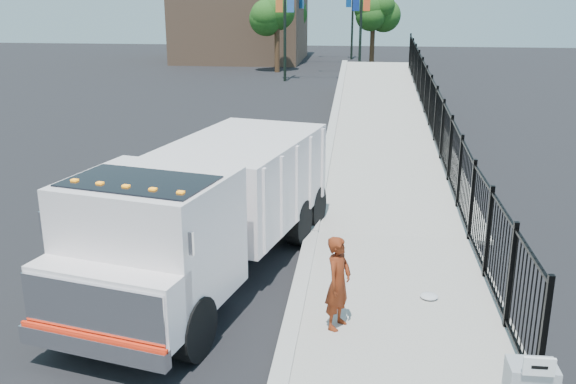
# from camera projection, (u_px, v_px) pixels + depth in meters

# --- Properties ---
(ground) EXTENTS (120.00, 120.00, 0.00)m
(ground) POSITION_uv_depth(u_px,v_px,m) (294.00, 321.00, 11.11)
(ground) COLOR black
(ground) RESTS_ON ground
(curb) EXTENTS (0.30, 12.00, 0.16)m
(curb) POSITION_uv_depth(u_px,v_px,m) (279.00, 384.00, 9.19)
(curb) COLOR #ADAAA3
(curb) RESTS_ON ground
(ramp) EXTENTS (3.95, 24.06, 3.19)m
(ramp) POSITION_uv_depth(u_px,v_px,m) (387.00, 132.00, 26.05)
(ramp) COLOR #9E998E
(ramp) RESTS_ON ground
(iron_fence) EXTENTS (0.10, 28.00, 1.80)m
(iron_fence) POSITION_uv_depth(u_px,v_px,m) (435.00, 132.00, 21.83)
(iron_fence) COLOR black
(iron_fence) RESTS_ON ground
(truck) EXTENTS (4.18, 8.17, 2.68)m
(truck) POSITION_uv_depth(u_px,v_px,m) (206.00, 207.00, 12.30)
(truck) COLOR black
(truck) RESTS_ON ground
(worker) EXTENTS (0.59, 0.69, 1.59)m
(worker) POSITION_uv_depth(u_px,v_px,m) (338.00, 283.00, 10.45)
(worker) COLOR maroon
(worker) RESTS_ON sidewalk
(arrow_sign) EXTENTS (0.35, 0.04, 0.22)m
(arrow_sign) POSITION_uv_depth(u_px,v_px,m) (539.00, 367.00, 7.10)
(arrow_sign) COLOR white
(arrow_sign) RESTS_ON utility_cabinet
(debris) EXTENTS (0.33, 0.33, 0.08)m
(debris) POSITION_uv_depth(u_px,v_px,m) (429.00, 296.00, 11.65)
(debris) COLOR silver
(debris) RESTS_ON sidewalk
(light_pole_0) EXTENTS (3.77, 0.22, 8.00)m
(light_pole_0) POSITION_uv_depth(u_px,v_px,m) (290.00, 10.00, 39.73)
(light_pole_0) COLOR black
(light_pole_0) RESTS_ON ground
(light_pole_1) EXTENTS (3.78, 0.22, 8.00)m
(light_pole_1) POSITION_uv_depth(u_px,v_px,m) (357.00, 9.00, 42.69)
(light_pole_1) COLOR black
(light_pole_1) RESTS_ON ground
(light_pole_2) EXTENTS (3.77, 0.22, 8.00)m
(light_pole_2) POSITION_uv_depth(u_px,v_px,m) (300.00, 7.00, 49.34)
(light_pole_2) COLOR black
(light_pole_2) RESTS_ON ground
(light_pole_3) EXTENTS (3.77, 0.22, 8.00)m
(light_pole_3) POSITION_uv_depth(u_px,v_px,m) (349.00, 6.00, 53.08)
(light_pole_3) COLOR black
(light_pole_3) RESTS_ON ground
(tree_0) EXTENTS (2.66, 2.66, 5.33)m
(tree_0) POSITION_uv_depth(u_px,v_px,m) (277.00, 15.00, 44.49)
(tree_0) COLOR #382314
(tree_0) RESTS_ON ground
(tree_1) EXTENTS (2.24, 2.24, 5.12)m
(tree_1) POSITION_uv_depth(u_px,v_px,m) (373.00, 14.00, 46.61)
(tree_1) COLOR #382314
(tree_1) RESTS_ON ground
(tree_2) EXTENTS (3.05, 3.05, 5.52)m
(tree_2) POSITION_uv_depth(u_px,v_px,m) (289.00, 10.00, 54.81)
(tree_2) COLOR #382314
(tree_2) RESTS_ON ground
(building) EXTENTS (10.00, 10.00, 8.00)m
(building) POSITION_uv_depth(u_px,v_px,m) (242.00, 11.00, 52.63)
(building) COLOR #8C664C
(building) RESTS_ON ground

